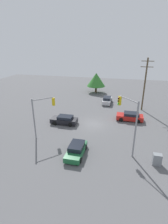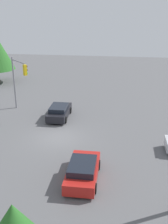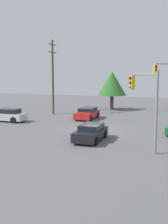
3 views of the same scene
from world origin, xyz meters
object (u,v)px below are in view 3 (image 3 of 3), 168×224
sedan_red (87,113)px  traffic_signal_cross (145,96)px  sedan_silver (8,115)px  sedan_dark (91,132)px

sedan_red → traffic_signal_cross: traffic_signal_cross is taller
sedan_silver → sedan_dark: bearing=-115.2°
sedan_dark → sedan_red: (10.29, 3.84, 0.02)m
sedan_dark → traffic_signal_cross: bearing=163.1°
sedan_dark → sedan_silver: 13.03m
sedan_dark → sedan_silver: sedan_silver is taller
sedan_silver → traffic_signal_cross: (-6.91, -16.28, 3.13)m
sedan_dark → sedan_silver: bearing=-25.2°
sedan_red → traffic_signal_cross: size_ratio=0.77×
sedan_dark → sedan_red: 10.99m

